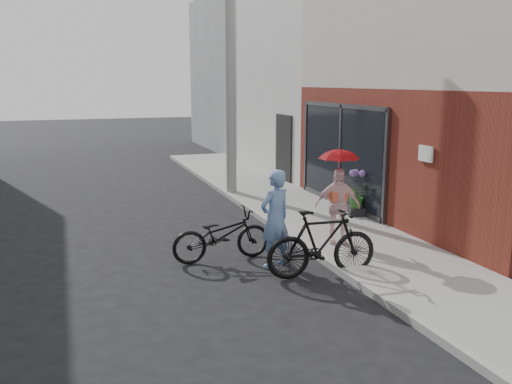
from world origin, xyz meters
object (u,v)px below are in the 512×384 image
utility_pole (230,68)px  bike_left (222,235)px  kimono_woman (337,206)px  planter (356,211)px  bike_right (322,243)px  officer (275,219)px

utility_pole → bike_left: size_ratio=3.90×
kimono_woman → utility_pole: bearing=116.5°
utility_pole → planter: size_ratio=20.24×
bike_left → planter: bike_left is taller
planter → bike_left: bearing=-155.5°
bike_left → bike_right: (1.32, -1.33, 0.09)m
officer → kimono_woman: bearing=179.7°
bike_right → planter: bike_right is taller
bike_left → kimono_woman: (2.27, -0.06, 0.37)m
bike_right → kimono_woman: 1.61m
utility_pole → officer: bearing=-100.0°
utility_pole → kimono_woman: 6.01m
officer → bike_right: (0.55, -0.70, -0.29)m
bike_left → bike_right: bearing=-136.3°
bike_left → bike_right: 1.88m
utility_pole → kimono_woman: bearing=-85.2°
bike_right → officer: bearing=42.6°
officer → bike_left: 1.07m
officer → kimono_woman: (1.50, 0.57, -0.01)m
officer → bike_left: officer is taller
bike_right → kimono_woman: (0.95, 1.27, 0.28)m
bike_left → utility_pole: bearing=-20.0°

